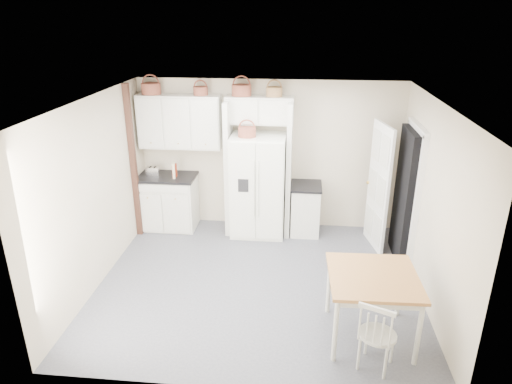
# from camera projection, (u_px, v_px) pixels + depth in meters

# --- Properties ---
(floor) EXTENTS (4.50, 4.50, 0.00)m
(floor) POSITION_uv_depth(u_px,v_px,m) (258.00, 283.00, 6.56)
(floor) COLOR #3F414B
(floor) RESTS_ON ground
(ceiling) EXTENTS (4.50, 4.50, 0.00)m
(ceiling) POSITION_uv_depth(u_px,v_px,m) (258.00, 102.00, 5.60)
(ceiling) COLOR white
(ceiling) RESTS_ON wall_back
(wall_back) EXTENTS (4.50, 0.00, 4.50)m
(wall_back) POSITION_uv_depth(u_px,v_px,m) (269.00, 155.00, 7.93)
(wall_back) COLOR beige
(wall_back) RESTS_ON floor
(wall_left) EXTENTS (0.00, 4.00, 4.00)m
(wall_left) POSITION_uv_depth(u_px,v_px,m) (96.00, 193.00, 6.29)
(wall_left) COLOR beige
(wall_left) RESTS_ON floor
(wall_right) EXTENTS (0.00, 4.00, 4.00)m
(wall_right) POSITION_uv_depth(u_px,v_px,m) (432.00, 206.00, 5.87)
(wall_right) COLOR beige
(wall_right) RESTS_ON floor
(refrigerator) EXTENTS (0.90, 0.73, 1.74)m
(refrigerator) POSITION_uv_depth(u_px,v_px,m) (258.00, 186.00, 7.76)
(refrigerator) COLOR white
(refrigerator) RESTS_ON floor
(base_cab_left) EXTENTS (1.00, 0.63, 0.93)m
(base_cab_left) POSITION_uv_depth(u_px,v_px,m) (168.00, 202.00, 8.12)
(base_cab_left) COLOR silver
(base_cab_left) RESTS_ON floor
(base_cab_right) EXTENTS (0.48, 0.58, 0.85)m
(base_cab_right) POSITION_uv_depth(u_px,v_px,m) (305.00, 210.00, 7.91)
(base_cab_right) COLOR silver
(base_cab_right) RESTS_ON floor
(dining_table) EXTENTS (1.04, 1.04, 0.84)m
(dining_table) POSITION_uv_depth(u_px,v_px,m) (370.00, 306.00, 5.34)
(dining_table) COLOR #A1652C
(dining_table) RESTS_ON floor
(windsor_chair) EXTENTS (0.52, 0.50, 0.84)m
(windsor_chair) POSITION_uv_depth(u_px,v_px,m) (378.00, 335.00, 4.87)
(windsor_chair) COLOR silver
(windsor_chair) RESTS_ON floor
(counter_left) EXTENTS (1.05, 0.68, 0.04)m
(counter_left) POSITION_uv_depth(u_px,v_px,m) (166.00, 177.00, 7.94)
(counter_left) COLOR black
(counter_left) RESTS_ON base_cab_left
(counter_right) EXTENTS (0.52, 0.62, 0.04)m
(counter_right) POSITION_uv_depth(u_px,v_px,m) (306.00, 186.00, 7.75)
(counter_right) COLOR black
(counter_right) RESTS_ON base_cab_right
(toaster) EXTENTS (0.23, 0.14, 0.15)m
(toaster) POSITION_uv_depth(u_px,v_px,m) (153.00, 171.00, 7.91)
(toaster) COLOR silver
(toaster) RESTS_ON counter_left
(cookbook_red) EXTENTS (0.04, 0.16, 0.24)m
(cookbook_red) POSITION_uv_depth(u_px,v_px,m) (175.00, 171.00, 7.80)
(cookbook_red) COLOR #9D2710
(cookbook_red) RESTS_ON counter_left
(cookbook_cream) EXTENTS (0.07, 0.18, 0.26)m
(cookbook_cream) POSITION_uv_depth(u_px,v_px,m) (174.00, 170.00, 7.80)
(cookbook_cream) COLOR beige
(cookbook_cream) RESTS_ON counter_left
(basket_upper_a) EXTENTS (0.32, 0.32, 0.18)m
(basket_upper_a) POSITION_uv_depth(u_px,v_px,m) (151.00, 89.00, 7.53)
(basket_upper_a) COLOR brown
(basket_upper_a) RESTS_ON upper_cabinet
(basket_upper_c) EXTENTS (0.24, 0.24, 0.14)m
(basket_upper_c) POSITION_uv_depth(u_px,v_px,m) (201.00, 91.00, 7.46)
(basket_upper_c) COLOR brown
(basket_upper_c) RESTS_ON upper_cabinet
(basket_bridge_a) EXTENTS (0.32, 0.32, 0.18)m
(basket_bridge_a) POSITION_uv_depth(u_px,v_px,m) (242.00, 90.00, 7.39)
(basket_bridge_a) COLOR brown
(basket_bridge_a) RESTS_ON bridge_cabinet
(basket_bridge_b) EXTENTS (0.26, 0.26, 0.15)m
(basket_bridge_b) POSITION_uv_depth(u_px,v_px,m) (274.00, 92.00, 7.35)
(basket_bridge_b) COLOR brown
(basket_bridge_b) RESTS_ON bridge_cabinet
(basket_fridge_a) EXTENTS (0.29, 0.29, 0.15)m
(basket_fridge_a) POSITION_uv_depth(u_px,v_px,m) (247.00, 132.00, 7.33)
(basket_fridge_a) COLOR brown
(basket_fridge_a) RESTS_ON refrigerator
(upper_cabinet) EXTENTS (1.40, 0.34, 0.90)m
(upper_cabinet) POSITION_uv_depth(u_px,v_px,m) (180.00, 122.00, 7.69)
(upper_cabinet) COLOR silver
(upper_cabinet) RESTS_ON wall_back
(bridge_cabinet) EXTENTS (1.12, 0.34, 0.45)m
(bridge_cabinet) POSITION_uv_depth(u_px,v_px,m) (260.00, 110.00, 7.48)
(bridge_cabinet) COLOR silver
(bridge_cabinet) RESTS_ON wall_back
(fridge_panel_left) EXTENTS (0.08, 0.60, 2.30)m
(fridge_panel_left) POSITION_uv_depth(u_px,v_px,m) (229.00, 168.00, 7.77)
(fridge_panel_left) COLOR silver
(fridge_panel_left) RESTS_ON floor
(fridge_panel_right) EXTENTS (0.08, 0.60, 2.30)m
(fridge_panel_right) POSITION_uv_depth(u_px,v_px,m) (289.00, 170.00, 7.67)
(fridge_panel_right) COLOR silver
(fridge_panel_right) RESTS_ON floor
(trim_post) EXTENTS (0.09, 0.09, 2.60)m
(trim_post) POSITION_uv_depth(u_px,v_px,m) (133.00, 163.00, 7.53)
(trim_post) COLOR #371D12
(trim_post) RESTS_ON floor
(doorway_void) EXTENTS (0.18, 0.85, 2.05)m
(doorway_void) POSITION_uv_depth(u_px,v_px,m) (406.00, 196.00, 6.91)
(doorway_void) COLOR black
(doorway_void) RESTS_ON floor
(door_slab) EXTENTS (0.21, 0.79, 2.05)m
(door_slab) POSITION_uv_depth(u_px,v_px,m) (378.00, 187.00, 7.25)
(door_slab) COLOR white
(door_slab) RESTS_ON floor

